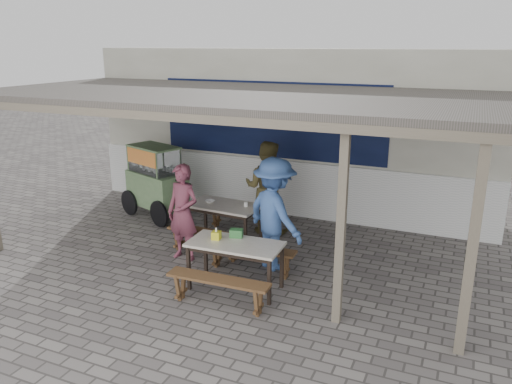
{
  "coord_description": "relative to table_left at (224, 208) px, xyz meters",
  "views": [
    {
      "loc": [
        3.73,
        -6.81,
        3.61
      ],
      "look_at": [
        0.38,
        0.9,
        1.09
      ],
      "focal_mm": 35.0,
      "sensor_mm": 36.0,
      "label": 1
    }
  ],
  "objects": [
    {
      "name": "warung_roof",
      "position": [
        0.32,
        -0.08,
        2.04
      ],
      "size": [
        9.0,
        4.21,
        2.81
      ],
      "color": "#524B47",
      "rests_on": "ground"
    },
    {
      "name": "condiment_jar",
      "position": [
        0.42,
        0.06,
        0.12
      ],
      "size": [
        0.07,
        0.07,
        0.08
      ],
      "primitive_type": "cylinder",
      "color": "white",
      "rests_on": "table_left"
    },
    {
      "name": "table_right",
      "position": [
        1.0,
        -1.58,
        -0.0
      ],
      "size": [
        1.44,
        0.73,
        0.75
      ],
      "rotation": [
        0.0,
        0.0,
        0.04
      ],
      "color": "beige",
      "rests_on": "ground"
    },
    {
      "name": "bench_right_wall",
      "position": [
        0.97,
        -0.98,
        -0.33
      ],
      "size": [
        1.52,
        0.34,
        0.45
      ],
      "rotation": [
        0.0,
        0.0,
        0.04
      ],
      "color": "brown",
      "rests_on": "ground"
    },
    {
      "name": "vendor_cart",
      "position": [
        -2.0,
        0.74,
        0.17
      ],
      "size": [
        1.98,
        1.21,
        1.55
      ],
      "rotation": [
        0.0,
        0.0,
        -0.35
      ],
      "color": "#6A875A",
      "rests_on": "ground"
    },
    {
      "name": "patron_right_table",
      "position": [
        1.25,
        -0.63,
        0.27
      ],
      "size": [
        1.4,
        1.22,
        1.88
      ],
      "primitive_type": "imported",
      "rotation": [
        0.0,
        0.0,
        2.61
      ],
      "color": "#3C60A5",
      "rests_on": "ground"
    },
    {
      "name": "back_wall",
      "position": [
        0.3,
        2.6,
        1.05
      ],
      "size": [
        9.0,
        1.28,
        3.5
      ],
      "color": "beige",
      "rests_on": "ground"
    },
    {
      "name": "bench_left_street",
      "position": [
        -0.04,
        -0.66,
        -0.33
      ],
      "size": [
        1.46,
        0.36,
        0.45
      ],
      "rotation": [
        0.0,
        0.0,
        -0.06
      ],
      "color": "brown",
      "rests_on": "ground"
    },
    {
      "name": "tissue_box",
      "position": [
        0.67,
        -1.57,
        0.14
      ],
      "size": [
        0.14,
        0.14,
        0.12
      ],
      "primitive_type": "cube",
      "rotation": [
        0.0,
        0.0,
        0.13
      ],
      "color": "gold",
      "rests_on": "table_right"
    },
    {
      "name": "donation_box",
      "position": [
        0.91,
        -1.37,
        0.14
      ],
      "size": [
        0.22,
        0.17,
        0.13
      ],
      "primitive_type": "cube",
      "rotation": [
        0.0,
        0.0,
        0.25
      ],
      "color": "#327136",
      "rests_on": "table_right"
    },
    {
      "name": "patron_street_side",
      "position": [
        -0.31,
        -0.92,
        0.17
      ],
      "size": [
        0.67,
        0.49,
        1.68
      ],
      "primitive_type": "imported",
      "rotation": [
        0.0,
        0.0,
        -0.15
      ],
      "color": "brown",
      "rests_on": "ground"
    },
    {
      "name": "condiment_bowl",
      "position": [
        -0.29,
        0.0,
        0.1
      ],
      "size": [
        0.22,
        0.22,
        0.04
      ],
      "primitive_type": "imported",
      "rotation": [
        0.0,
        0.0,
        -0.4
      ],
      "color": "silver",
      "rests_on": "table_left"
    },
    {
      "name": "table_left",
      "position": [
        0.0,
        0.0,
        0.0
      ],
      "size": [
        1.39,
        0.82,
        0.75
      ],
      "rotation": [
        0.0,
        0.0,
        -0.06
      ],
      "color": "beige",
      "rests_on": "ground"
    },
    {
      "name": "bench_right_street",
      "position": [
        1.02,
        -2.19,
        -0.33
      ],
      "size": [
        1.52,
        0.34,
        0.45
      ],
      "rotation": [
        0.0,
        0.0,
        0.04
      ],
      "color": "brown",
      "rests_on": "ground"
    },
    {
      "name": "bench_left_wall",
      "position": [
        0.04,
        0.66,
        -0.33
      ],
      "size": [
        1.46,
        0.36,
        0.45
      ],
      "rotation": [
        0.0,
        0.0,
        -0.06
      ],
      "color": "brown",
      "rests_on": "ground"
    },
    {
      "name": "patron_wall_side",
      "position": [
        0.51,
        0.84,
        0.24
      ],
      "size": [
        0.95,
        0.77,
        1.83
      ],
      "primitive_type": "imported",
      "rotation": [
        0.0,
        0.0,
        3.23
      ],
      "color": "brown",
      "rests_on": "ground"
    },
    {
      "name": "ground",
      "position": [
        0.3,
        -0.98,
        -0.67
      ],
      "size": [
        60.0,
        60.0,
        0.0
      ],
      "primitive_type": "plane",
      "color": "slate",
      "rests_on": "ground"
    }
  ]
}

